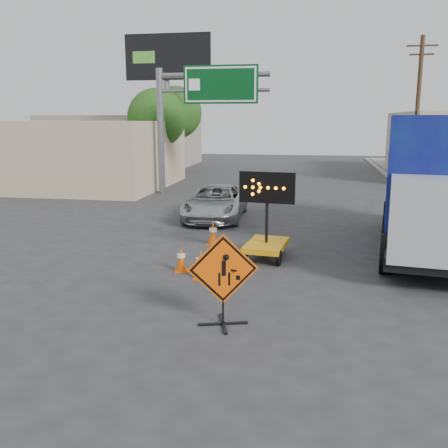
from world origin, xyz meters
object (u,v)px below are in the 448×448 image
(construction_sign, at_px, (223,278))
(pickup_truck, at_px, (216,202))
(box_truck, at_px, (431,191))
(arrow_board, at_px, (266,239))

(construction_sign, xyz_separation_m, pickup_truck, (-2.32, 10.84, -0.31))
(pickup_truck, relative_size, box_truck, 0.54)
(box_truck, bearing_deg, pickup_truck, 161.44)
(construction_sign, xyz_separation_m, arrow_board, (0.38, 5.11, -0.41))
(construction_sign, relative_size, arrow_board, 0.73)
(construction_sign, bearing_deg, arrow_board, 69.09)
(construction_sign, height_order, pickup_truck, construction_sign)
(construction_sign, height_order, box_truck, box_truck)
(arrow_board, bearing_deg, box_truck, 27.65)
(construction_sign, xyz_separation_m, box_truck, (5.35, 7.03, 0.91))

